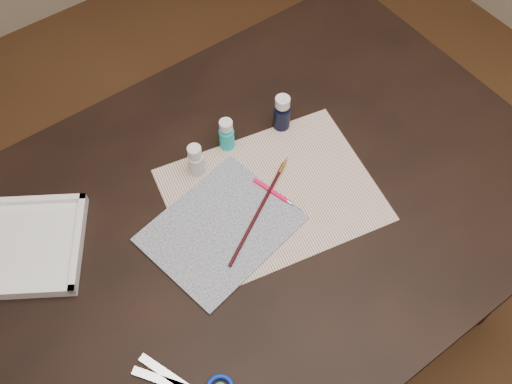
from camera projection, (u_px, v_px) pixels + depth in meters
ground at (256, 327)px, 1.84m from camera, size 3.50×3.50×0.02m
table at (256, 278)px, 1.51m from camera, size 1.30×0.90×0.75m
paper at (272, 194)px, 1.21m from camera, size 0.49×0.41×0.00m
canvas at (221, 229)px, 1.16m from camera, size 0.33×0.28×0.00m
paint_bottle_white at (196, 160)px, 1.21m from camera, size 0.04×0.04×0.08m
paint_bottle_cyan at (227, 134)px, 1.25m from camera, size 0.03×0.03×0.08m
paint_bottle_navy at (282, 113)px, 1.27m from camera, size 0.05×0.05×0.09m
paintbrush at (260, 208)px, 1.18m from camera, size 0.26×0.15×0.01m
craft_knife at (279, 196)px, 1.20m from camera, size 0.05×0.13×0.01m
palette_tray at (27, 245)px, 1.13m from camera, size 0.30×0.30×0.03m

